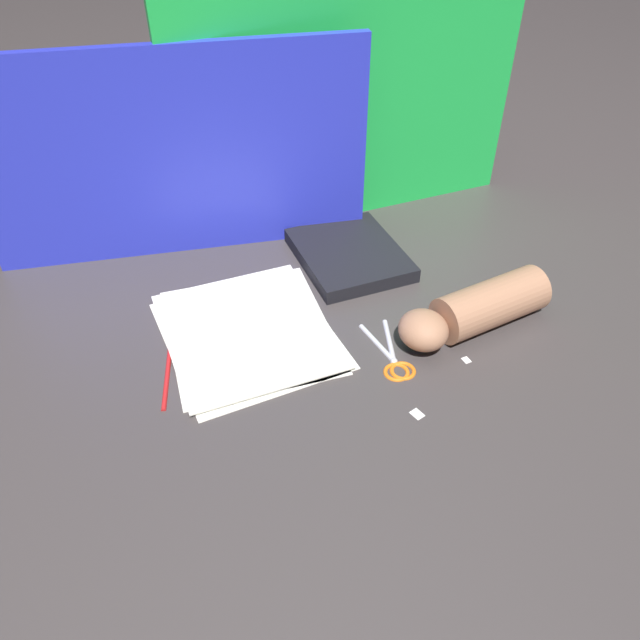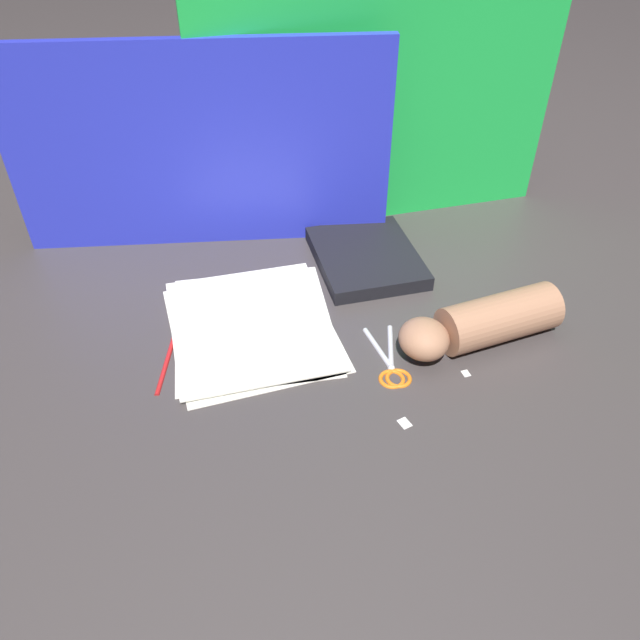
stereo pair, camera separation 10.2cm
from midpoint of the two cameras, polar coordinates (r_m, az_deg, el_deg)
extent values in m
plane|color=#3D3838|center=(1.07, -1.96, -2.16)|extent=(6.00, 6.00, 0.00)
cube|color=#2833D1|center=(1.24, -15.46, 14.14)|extent=(0.72, 0.16, 0.40)
cube|color=green|center=(1.31, 0.57, 19.96)|extent=(0.74, 0.03, 0.54)
cube|color=white|center=(1.10, -9.13, -1.07)|extent=(0.30, 0.34, 0.00)
cube|color=white|center=(1.09, -9.22, -1.33)|extent=(0.28, 0.32, 0.00)
cube|color=white|center=(1.09, -9.37, -1.03)|extent=(0.28, 0.32, 0.00)
cube|color=black|center=(1.25, 0.36, 5.91)|extent=(0.20, 0.24, 0.03)
sphere|color=silver|center=(1.03, 4.00, -3.76)|extent=(0.01, 0.01, 0.01)
cylinder|color=silver|center=(1.06, 2.52, -2.08)|extent=(0.02, 0.10, 0.01)
torus|color=orange|center=(1.02, 4.76, -4.63)|extent=(0.05, 0.05, 0.01)
cylinder|color=silver|center=(1.07, 3.66, -1.85)|extent=(0.04, 0.10, 0.01)
torus|color=orange|center=(1.01, 4.17, -4.76)|extent=(0.06, 0.06, 0.01)
cylinder|color=#A87556|center=(1.11, 12.81, 1.35)|extent=(0.21, 0.10, 0.08)
ellipsoid|color=#A87556|center=(1.03, 6.67, -1.03)|extent=(0.09, 0.09, 0.06)
cube|color=white|center=(0.96, 5.85, -8.69)|extent=(0.02, 0.02, 0.00)
cube|color=white|center=(1.05, 10.56, -3.73)|extent=(0.01, 0.02, 0.00)
cylinder|color=red|center=(1.05, -16.57, -4.91)|extent=(0.05, 0.15, 0.01)
camera|label=1|loc=(0.05, -92.86, -2.40)|focal=35.00mm
camera|label=2|loc=(0.05, 87.14, 2.40)|focal=35.00mm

